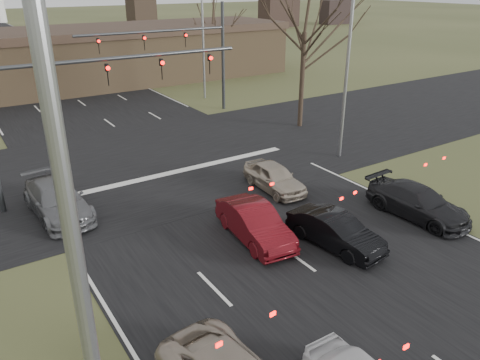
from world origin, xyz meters
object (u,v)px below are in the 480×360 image
at_px(car_silver_ahead, 274,177).
at_px(streetlight_left, 108,354).
at_px(building, 78,57).
at_px(car_grey_ahead, 57,200).
at_px(car_black_hatch, 335,231).
at_px(streetlight_right_near, 346,59).
at_px(car_charcoal_sedan, 418,202).
at_px(mast_arm_near, 62,89).
at_px(mast_arm_far, 190,46).
at_px(car_red_ahead, 255,223).
at_px(streetlight_right_far, 201,31).

bearing_deg(car_silver_ahead, streetlight_left, -131.09).
bearing_deg(building, car_grey_ahead, -107.69).
bearing_deg(car_black_hatch, streetlight_left, -154.57).
relative_size(streetlight_right_near, car_charcoal_sedan, 2.15).
distance_m(streetlight_left, car_black_hatch, 13.55).
bearing_deg(car_black_hatch, car_charcoal_sedan, -8.86).
bearing_deg(car_charcoal_sedan, car_grey_ahead, 143.48).
height_order(mast_arm_near, streetlight_right_near, streetlight_right_near).
distance_m(building, mast_arm_far, 15.75).
xyz_separation_m(building, car_red_ahead, (-2.50, -33.03, -1.96)).
relative_size(building, mast_arm_near, 3.50).
bearing_deg(building, car_black_hatch, -90.36).
relative_size(mast_arm_near, streetlight_left, 1.21).
relative_size(building, streetlight_right_near, 4.24).
bearing_deg(car_silver_ahead, building, 94.61).
distance_m(streetlight_left, streetlight_right_near, 22.52).
bearing_deg(mast_arm_far, car_grey_ahead, -137.41).
xyz_separation_m(streetlight_right_near, streetlight_right_far, (0.50, 17.00, 0.00)).
bearing_deg(building, streetlight_right_near, -76.31).
bearing_deg(mast_arm_near, car_charcoal_sedan, -41.23).
xyz_separation_m(streetlight_right_near, car_black_hatch, (-7.04, -7.16, -4.93)).
distance_m(mast_arm_far, car_black_hatch, 21.09).
relative_size(mast_arm_far, streetlight_right_far, 1.11).
relative_size(mast_arm_near, mast_arm_far, 1.09).
bearing_deg(mast_arm_far, streetlight_left, -119.06).
distance_m(car_black_hatch, car_red_ahead, 3.12).
bearing_deg(car_grey_ahead, car_silver_ahead, -21.12).
distance_m(mast_arm_near, car_grey_ahead, 4.83).
bearing_deg(car_charcoal_sedan, car_silver_ahead, 118.95).
bearing_deg(car_silver_ahead, car_grey_ahead, 165.14).
xyz_separation_m(streetlight_right_far, car_grey_ahead, (-15.82, -15.66, -4.87)).
bearing_deg(car_grey_ahead, streetlight_left, -102.18).
height_order(streetlight_right_far, car_charcoal_sedan, streetlight_right_far).
bearing_deg(mast_arm_near, car_black_hatch, -55.39).
xyz_separation_m(building, car_grey_ahead, (-8.50, -26.66, -1.94)).
distance_m(building, streetlight_left, 43.47).
xyz_separation_m(mast_arm_near, car_silver_ahead, (8.23, -4.66, -4.41)).
relative_size(streetlight_right_far, car_charcoal_sedan, 2.15).
relative_size(streetlight_left, car_silver_ahead, 2.58).
bearing_deg(streetlight_right_near, car_red_ahead, -151.64).
bearing_deg(car_red_ahead, streetlight_right_near, 34.08).
distance_m(mast_arm_near, streetlight_right_far, 20.20).
bearing_deg(car_grey_ahead, streetlight_right_far, 41.12).
bearing_deg(car_silver_ahead, mast_arm_near, 153.16).
height_order(building, streetlight_right_far, streetlight_right_far).
bearing_deg(streetlight_right_near, streetlight_left, -141.57).
bearing_deg(car_black_hatch, mast_arm_far, 70.28).
distance_m(mast_arm_far, car_red_ahead, 19.71).
height_order(mast_arm_near, car_silver_ahead, mast_arm_near).
bearing_deg(car_black_hatch, car_silver_ahead, 70.10).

